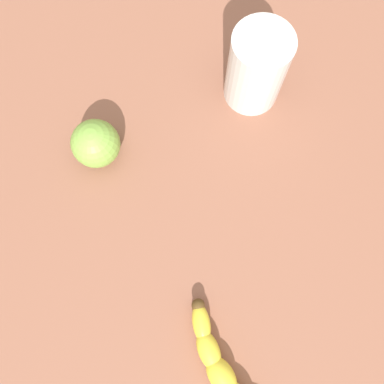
% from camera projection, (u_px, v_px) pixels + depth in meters
% --- Properties ---
extents(wooden_tabletop, '(1.20, 1.20, 0.03)m').
position_uv_depth(wooden_tabletop, '(244.00, 233.00, 0.60)').
color(wooden_tabletop, '#915A44').
rests_on(wooden_tabletop, ground).
extents(banana, '(0.19, 0.05, 0.03)m').
position_uv_depth(banana, '(226.00, 373.00, 0.52)').
color(banana, yellow).
rests_on(banana, wooden_tabletop).
extents(smoothie_glass, '(0.08, 0.08, 0.13)m').
position_uv_depth(smoothie_glass, '(256.00, 71.00, 0.58)').
color(smoothie_glass, silver).
rests_on(smoothie_glass, wooden_tabletop).
extents(green_apple_fruit, '(0.07, 0.07, 0.07)m').
position_uv_depth(green_apple_fruit, '(96.00, 144.00, 0.58)').
color(green_apple_fruit, '#84B747').
rests_on(green_apple_fruit, wooden_tabletop).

